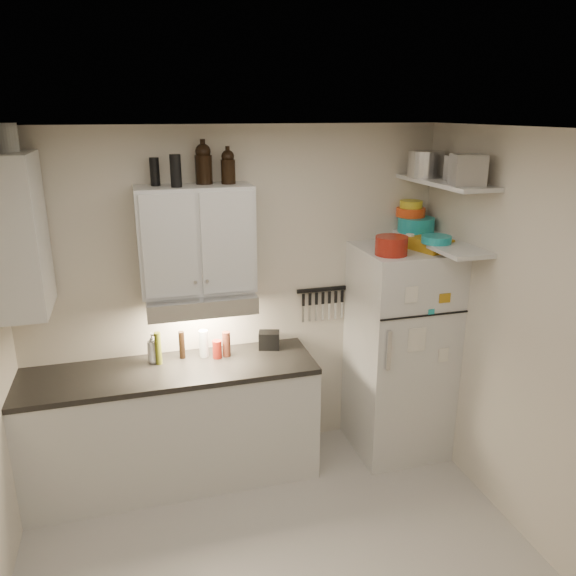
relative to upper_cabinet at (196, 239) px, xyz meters
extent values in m
cube|color=silver|center=(0.30, -1.33, 0.78)|extent=(3.20, 3.00, 0.02)
cube|color=beige|center=(0.30, 0.18, -0.53)|extent=(3.20, 0.02, 2.60)
cube|color=beige|center=(1.91, -1.33, -0.53)|extent=(0.02, 3.00, 2.60)
cube|color=silver|center=(-0.25, -0.14, -1.39)|extent=(2.10, 0.60, 0.88)
cube|color=black|center=(-0.25, -0.14, -0.93)|extent=(2.10, 0.62, 0.04)
cube|color=silver|center=(0.00, 0.00, 0.00)|extent=(0.80, 0.33, 0.75)
cube|color=silver|center=(-1.14, -0.14, 0.12)|extent=(0.33, 0.55, 1.00)
cube|color=silver|center=(0.00, -0.06, -0.44)|extent=(0.76, 0.46, 0.12)
cube|color=silver|center=(1.55, -0.18, -0.98)|extent=(0.70, 0.68, 1.70)
cube|color=silver|center=(1.75, -0.31, 0.38)|extent=(0.30, 0.95, 0.03)
cube|color=silver|center=(1.75, -0.31, -0.07)|extent=(0.30, 0.95, 0.03)
cube|color=black|center=(1.00, 0.15, -0.51)|extent=(0.42, 0.02, 0.03)
cylinder|color=maroon|center=(1.35, -0.33, -0.06)|extent=(0.31, 0.31, 0.14)
cube|color=#B68316|center=(1.69, -0.29, -0.08)|extent=(0.29, 0.32, 0.09)
cylinder|color=silver|center=(1.58, -0.17, -0.07)|extent=(0.07, 0.07, 0.10)
cylinder|color=silver|center=(1.71, -0.09, 0.49)|extent=(0.29, 0.29, 0.19)
cube|color=#AAAAAD|center=(1.82, -0.38, 0.48)|extent=(0.18, 0.17, 0.17)
cube|color=#AAAAAD|center=(1.73, -0.60, 0.49)|extent=(0.25, 0.25, 0.20)
cylinder|color=teal|center=(1.73, 0.02, 0.01)|extent=(0.28, 0.28, 0.11)
cylinder|color=#F44A16|center=(1.70, 0.08, 0.10)|extent=(0.23, 0.23, 0.07)
cylinder|color=gold|center=(1.70, 0.08, 0.16)|extent=(0.18, 0.18, 0.06)
cylinder|color=teal|center=(1.68, -0.37, -0.02)|extent=(0.22, 0.22, 0.05)
cylinder|color=black|center=(-0.12, -0.06, 0.48)|extent=(0.09, 0.09, 0.21)
cylinder|color=black|center=(-0.25, 0.06, 0.47)|extent=(0.07, 0.07, 0.19)
cylinder|color=silver|center=(-1.11, -0.05, 0.71)|extent=(0.14, 0.14, 0.17)
imported|color=silver|center=(-0.35, 0.01, -0.78)|extent=(0.12, 0.12, 0.25)
cylinder|color=#602C1C|center=(0.18, -0.03, -0.81)|extent=(0.08, 0.08, 0.19)
cylinder|color=#5F6519|center=(-0.32, -0.03, -0.78)|extent=(0.05, 0.05, 0.25)
cylinder|color=black|center=(-0.14, 0.02, -0.80)|extent=(0.05, 0.05, 0.21)
cylinder|color=silver|center=(0.02, 0.01, -0.80)|extent=(0.09, 0.09, 0.21)
cylinder|color=maroon|center=(0.11, -0.05, -0.84)|extent=(0.07, 0.07, 0.14)
cube|color=black|center=(0.53, 0.02, -0.84)|extent=(0.18, 0.15, 0.14)
camera|label=1|loc=(-0.43, -3.89, 0.87)|focal=35.00mm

